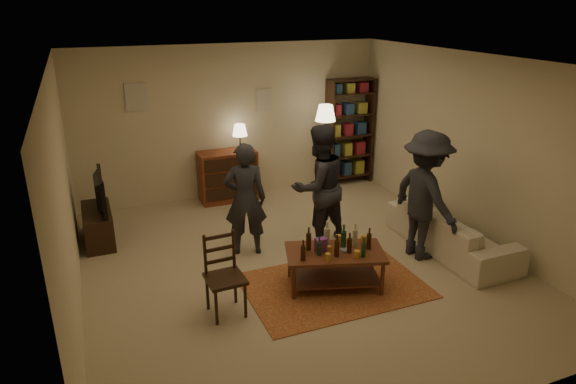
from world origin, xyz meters
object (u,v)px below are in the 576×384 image
person_left (245,199)px  sofa (451,231)px  floor_lamp (325,119)px  bookshelf (349,131)px  tv_stand (97,217)px  person_right (319,187)px  dresser (228,175)px  person_by_sofa (425,196)px  dining_chair (223,272)px  coffee_table (335,256)px

person_left → sofa: bearing=174.4°
person_left → floor_lamp: bearing=-125.0°
bookshelf → sofa: (-0.05, -3.18, -0.73)m
bookshelf → floor_lamp: (-0.74, -0.45, 0.37)m
tv_stand → person_right: 3.28m
dresser → person_by_sofa: size_ratio=0.76×
person_right → person_by_sofa: (1.18, -0.87, 0.00)m
tv_stand → dresser: dresser is taller
tv_stand → sofa: bearing=-25.3°
person_left → dining_chair: bearing=77.8°
sofa → person_by_sofa: person_by_sofa is taller
sofa → person_right: person_right is taller
dresser → person_by_sofa: (1.89, -3.09, 0.42)m
person_left → person_by_sofa: bearing=170.7°
coffee_table → dresser: bearing=96.7°
person_left → dresser: bearing=-83.8°
dining_chair → person_by_sofa: (2.91, 0.30, 0.39)m
sofa → person_by_sofa: 0.78m
bookshelf → person_by_sofa: bearing=-99.8°
floor_lamp → person_right: person_right is taller
coffee_table → dining_chair: bearing=-179.5°
tv_stand → bookshelf: bookshelf is taller
bookshelf → person_right: bookshelf is taller
sofa → person_by_sofa: size_ratio=1.16×
tv_stand → person_by_sofa: person_by_sofa is taller
dining_chair → sofa: size_ratio=0.46×
person_left → person_right: 1.06m
dresser → person_by_sofa: person_by_sofa is taller
bookshelf → sofa: 3.26m
coffee_table → tv_stand: bearing=137.1°
sofa → person_left: bearing=69.1°
floor_lamp → person_left: (-2.03, -1.69, -0.60)m
tv_stand → coffee_table: bearing=-42.9°
coffee_table → sofa: 2.02m
floor_lamp → person_right: bearing=-118.3°
coffee_table → person_left: size_ratio=0.83×
dining_chair → person_left: (0.69, 1.32, 0.30)m
bookshelf → person_right: (-1.73, -2.29, -0.14)m
person_right → floor_lamp: bearing=-129.2°
coffee_table → floor_lamp: 3.41m
person_right → bookshelf: bearing=-138.0°
person_left → person_right: bearing=-172.8°
person_right → sofa: bearing=141.1°
tv_stand → sofa: size_ratio=0.51×
sofa → person_right: bearing=62.1°
sofa → tv_stand: bearing=64.7°
dining_chair → person_by_sofa: size_ratio=0.54×
dresser → person_right: (0.71, -2.22, 0.42)m
coffee_table → floor_lamp: size_ratio=0.80×
dresser → floor_lamp: 1.98m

